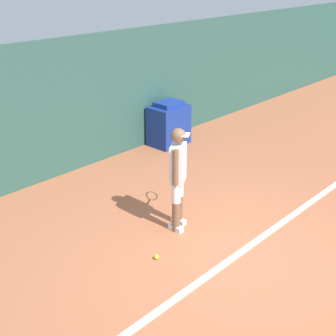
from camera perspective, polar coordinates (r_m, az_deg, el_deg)
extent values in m
plane|color=#B76642|center=(6.63, 8.27, -10.96)|extent=(24.00, 24.00, 0.00)
cube|color=#2D564C|center=(8.84, -13.75, 6.81)|extent=(24.00, 0.10, 2.55)
cube|color=white|center=(6.65, 7.95, -10.77)|extent=(21.60, 0.10, 0.01)
cylinder|color=brown|center=(7.09, 1.01, -5.91)|extent=(0.12, 0.12, 0.48)
cylinder|color=white|center=(6.91, 1.03, -3.10)|extent=(0.14, 0.14, 0.30)
cube|color=white|center=(7.19, 0.99, -7.30)|extent=(0.10, 0.24, 0.08)
cylinder|color=brown|center=(7.28, 1.33, -5.07)|extent=(0.12, 0.12, 0.48)
cylinder|color=white|center=(7.10, 1.36, -2.31)|extent=(0.14, 0.14, 0.30)
cube|color=white|center=(7.38, 1.31, -6.43)|extent=(0.10, 0.24, 0.08)
cube|color=white|center=(6.82, 1.23, 0.58)|extent=(0.39, 0.35, 0.58)
sphere|color=brown|center=(6.66, 1.26, 3.96)|extent=(0.22, 0.22, 0.22)
cube|color=white|center=(6.64, 2.11, 4.06)|extent=(0.22, 0.20, 0.02)
cylinder|color=brown|center=(6.63, 0.92, 0.06)|extent=(0.09, 0.09, 0.54)
cylinder|color=brown|center=(6.99, 1.52, 1.33)|extent=(0.09, 0.09, 0.54)
cylinder|color=black|center=(7.20, 1.65, -0.34)|extent=(0.20, 0.14, 0.03)
torus|color=yellow|center=(7.42, 1.98, 0.42)|extent=(0.26, 0.17, 0.29)
sphere|color=#D1E533|center=(6.55, -1.41, -10.79)|extent=(0.07, 0.07, 0.07)
cube|color=navy|center=(10.41, 0.08, 5.24)|extent=(0.83, 0.61, 0.88)
cube|color=navy|center=(10.27, 0.08, 7.84)|extent=(0.58, 0.43, 0.10)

